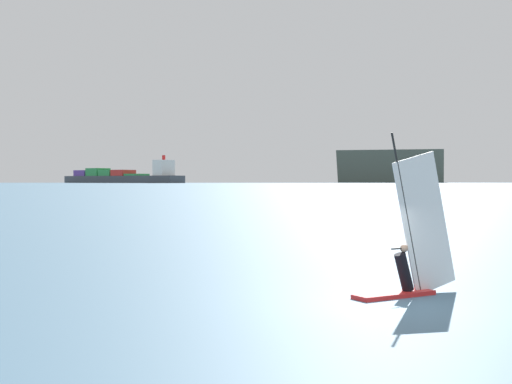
# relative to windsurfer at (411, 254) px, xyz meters

# --- Properties ---
(ground_plane) EXTENTS (4000.00, 4000.00, 0.00)m
(ground_plane) POSITION_rel_windsurfer_xyz_m (-1.00, -1.70, -1.13)
(ground_plane) COLOR #476B84
(windsurfer) EXTENTS (3.13, 2.21, 4.50)m
(windsurfer) POSITION_rel_windsurfer_xyz_m (0.00, 0.00, 0.00)
(windsurfer) COLOR red
(windsurfer) RESTS_ON ground_plane
(cargo_ship) EXTENTS (178.70, 125.06, 34.67)m
(cargo_ship) POSITION_rel_windsurfer_xyz_m (-226.36, 872.55, 7.11)
(cargo_ship) COLOR #3F444C
(cargo_ship) RESTS_ON ground_plane
(distant_headland) EXTENTS (1106.32, 639.92, 47.08)m
(distant_headland) POSITION_rel_windsurfer_xyz_m (-255.03, 1274.34, 22.41)
(distant_headland) COLOR #4C564C
(distant_headland) RESTS_ON ground_plane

